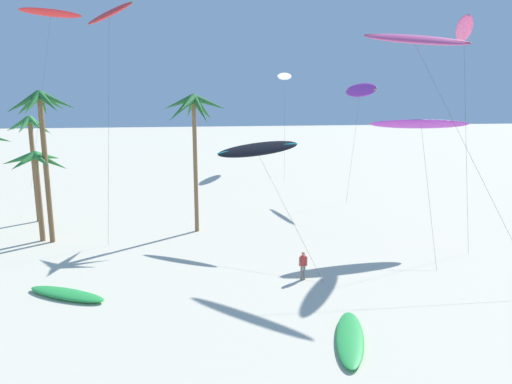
{
  "coord_description": "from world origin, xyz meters",
  "views": [
    {
      "loc": [
        -0.25,
        -3.52,
        10.95
      ],
      "look_at": [
        2.92,
        19.33,
        6.08
      ],
      "focal_mm": 33.52,
      "sensor_mm": 36.0,
      "label": 1
    }
  ],
  "objects_px": {
    "flying_kite_1": "(256,149)",
    "grounded_kite_0": "(350,338)",
    "flying_kite_5": "(109,14)",
    "flying_kite_3": "(464,29)",
    "grounded_kite_1": "(67,294)",
    "flying_kite_4": "(413,39)",
    "flying_kite_2": "(285,76)",
    "flying_kite_7": "(361,90)",
    "flying_kite_6": "(421,124)",
    "palm_tree_3": "(36,167)",
    "flying_kite_0": "(51,13)",
    "palm_tree_1": "(31,134)",
    "person_near_left": "(303,264)",
    "palm_tree_2": "(42,117)",
    "palm_tree_4": "(193,116)"
  },
  "relations": [
    {
      "from": "palm_tree_1",
      "to": "flying_kite_7",
      "type": "bearing_deg",
      "value": 10.84
    },
    {
      "from": "palm_tree_1",
      "to": "flying_kite_1",
      "type": "distance_m",
      "value": 19.34
    },
    {
      "from": "palm_tree_1",
      "to": "grounded_kite_0",
      "type": "xyz_separation_m",
      "value": [
        19.91,
        -23.19,
        -7.29
      ]
    },
    {
      "from": "flying_kite_1",
      "to": "flying_kite_7",
      "type": "height_order",
      "value": "flying_kite_7"
    },
    {
      "from": "palm_tree_4",
      "to": "palm_tree_2",
      "type": "bearing_deg",
      "value": -172.81
    },
    {
      "from": "palm_tree_4",
      "to": "flying_kite_1",
      "type": "height_order",
      "value": "palm_tree_4"
    },
    {
      "from": "palm_tree_2",
      "to": "flying_kite_2",
      "type": "bearing_deg",
      "value": 53.59
    },
    {
      "from": "palm_tree_2",
      "to": "flying_kite_2",
      "type": "relative_size",
      "value": 0.79
    },
    {
      "from": "flying_kite_5",
      "to": "flying_kite_2",
      "type": "bearing_deg",
      "value": 58.52
    },
    {
      "from": "flying_kite_4",
      "to": "grounded_kite_0",
      "type": "relative_size",
      "value": 2.9
    },
    {
      "from": "flying_kite_6",
      "to": "person_near_left",
      "type": "xyz_separation_m",
      "value": [
        -10.21,
        -6.78,
        -7.69
      ]
    },
    {
      "from": "palm_tree_1",
      "to": "palm_tree_4",
      "type": "bearing_deg",
      "value": -20.01
    },
    {
      "from": "palm_tree_1",
      "to": "flying_kite_3",
      "type": "relative_size",
      "value": 0.55
    },
    {
      "from": "flying_kite_7",
      "to": "grounded_kite_0",
      "type": "height_order",
      "value": "flying_kite_7"
    },
    {
      "from": "flying_kite_1",
      "to": "flying_kite_4",
      "type": "height_order",
      "value": "flying_kite_4"
    },
    {
      "from": "flying_kite_6",
      "to": "palm_tree_1",
      "type": "bearing_deg",
      "value": 162.92
    },
    {
      "from": "flying_kite_2",
      "to": "flying_kite_5",
      "type": "bearing_deg",
      "value": -121.48
    },
    {
      "from": "flying_kite_6",
      "to": "flying_kite_7",
      "type": "height_order",
      "value": "flying_kite_7"
    },
    {
      "from": "flying_kite_5",
      "to": "person_near_left",
      "type": "bearing_deg",
      "value": -42.78
    },
    {
      "from": "flying_kite_1",
      "to": "grounded_kite_0",
      "type": "relative_size",
      "value": 2.13
    },
    {
      "from": "palm_tree_4",
      "to": "person_near_left",
      "type": "distance_m",
      "value": 15.0
    },
    {
      "from": "palm_tree_2",
      "to": "palm_tree_4",
      "type": "bearing_deg",
      "value": 7.19
    },
    {
      "from": "flying_kite_0",
      "to": "flying_kite_2",
      "type": "xyz_separation_m",
      "value": [
        29.93,
        3.52,
        -7.3
      ]
    },
    {
      "from": "flying_kite_2",
      "to": "grounded_kite_1",
      "type": "distance_m",
      "value": 48.97
    },
    {
      "from": "flying_kite_1",
      "to": "palm_tree_3",
      "type": "bearing_deg",
      "value": 174.81
    },
    {
      "from": "flying_kite_0",
      "to": "person_near_left",
      "type": "bearing_deg",
      "value": -59.34
    },
    {
      "from": "flying_kite_0",
      "to": "flying_kite_4",
      "type": "distance_m",
      "value": 46.15
    },
    {
      "from": "flying_kite_3",
      "to": "grounded_kite_0",
      "type": "distance_m",
      "value": 25.37
    },
    {
      "from": "grounded_kite_0",
      "to": "flying_kite_1",
      "type": "bearing_deg",
      "value": 97.14
    },
    {
      "from": "person_near_left",
      "to": "flying_kite_2",
      "type": "bearing_deg",
      "value": 80.38
    },
    {
      "from": "palm_tree_1",
      "to": "flying_kite_0",
      "type": "relative_size",
      "value": 0.43
    },
    {
      "from": "palm_tree_1",
      "to": "palm_tree_2",
      "type": "distance_m",
      "value": 7.03
    },
    {
      "from": "flying_kite_1",
      "to": "grounded_kite_1",
      "type": "relative_size",
      "value": 2.29
    },
    {
      "from": "flying_kite_0",
      "to": "flying_kite_6",
      "type": "bearing_deg",
      "value": -43.83
    },
    {
      "from": "flying_kite_4",
      "to": "flying_kite_7",
      "type": "bearing_deg",
      "value": 81.01
    },
    {
      "from": "palm_tree_2",
      "to": "flying_kite_5",
      "type": "distance_m",
      "value": 8.77
    },
    {
      "from": "flying_kite_1",
      "to": "flying_kite_6",
      "type": "distance_m",
      "value": 12.07
    },
    {
      "from": "palm_tree_1",
      "to": "person_near_left",
      "type": "bearing_deg",
      "value": -39.22
    },
    {
      "from": "flying_kite_1",
      "to": "flying_kite_5",
      "type": "distance_m",
      "value": 14.27
    },
    {
      "from": "palm_tree_1",
      "to": "flying_kite_2",
      "type": "height_order",
      "value": "flying_kite_2"
    },
    {
      "from": "palm_tree_1",
      "to": "grounded_kite_1",
      "type": "xyz_separation_m",
      "value": [
        6.2,
        -16.53,
        -7.28
      ]
    },
    {
      "from": "palm_tree_3",
      "to": "flying_kite_3",
      "type": "distance_m",
      "value": 32.75
    },
    {
      "from": "palm_tree_3",
      "to": "person_near_left",
      "type": "distance_m",
      "value": 20.76
    },
    {
      "from": "flying_kite_3",
      "to": "grounded_kite_1",
      "type": "distance_m",
      "value": 32.15
    },
    {
      "from": "grounded_kite_0",
      "to": "palm_tree_3",
      "type": "bearing_deg",
      "value": 135.91
    },
    {
      "from": "flying_kite_5",
      "to": "palm_tree_1",
      "type": "bearing_deg",
      "value": 147.13
    },
    {
      "from": "palm_tree_3",
      "to": "flying_kite_0",
      "type": "xyz_separation_m",
      "value": [
        -5.28,
        28.37,
        14.75
      ]
    },
    {
      "from": "flying_kite_7",
      "to": "flying_kite_6",
      "type": "bearing_deg",
      "value": -92.95
    },
    {
      "from": "palm_tree_2",
      "to": "flying_kite_2",
      "type": "height_order",
      "value": "flying_kite_2"
    },
    {
      "from": "palm_tree_1",
      "to": "flying_kite_5",
      "type": "height_order",
      "value": "flying_kite_5"
    }
  ]
}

